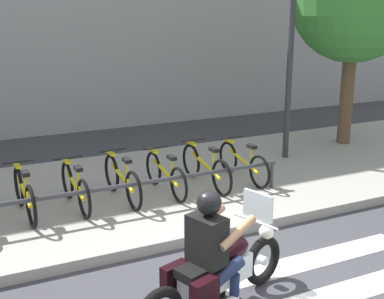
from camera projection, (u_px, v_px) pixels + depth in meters
The scene contains 13 objects.
sidewalk at pixel (142, 191), 8.98m from camera, with size 24.00×4.40×0.15m, color gray.
crosswalk_stripe_2 at pixel (357, 289), 5.99m from camera, with size 2.80×0.40×0.01m, color white.
crosswalk_stripe_3 at pixel (313, 259), 6.68m from camera, with size 2.80×0.40×0.01m, color white.
motorcycle at pixel (217, 273), 5.46m from camera, with size 2.15×0.95×1.19m.
rider at pixel (212, 244), 5.31m from camera, with size 0.74×0.67×1.42m.
bicycle_1 at pixel (24, 194), 7.61m from camera, with size 0.48×1.60×0.77m.
bicycle_2 at pixel (75, 187), 7.93m from camera, with size 0.48×1.57×0.74m.
bicycle_3 at pixel (122, 180), 8.25m from camera, with size 0.48×1.65×0.77m.
bicycle_4 at pixel (165, 174), 8.57m from camera, with size 0.48×1.59×0.72m.
bicycle_5 at pixel (206, 167), 8.88m from camera, with size 0.48×1.72×0.76m.
bicycle_6 at pixel (243, 163), 9.21m from camera, with size 0.48×1.62×0.73m.
bike_rack at pixel (133, 186), 7.75m from camera, with size 5.18×0.07×0.49m.
street_lamp at pixel (291, 42), 10.06m from camera, with size 0.28×0.28×4.15m.
Camera 1 is at (-2.85, -3.95, 3.21)m, focal length 47.55 mm.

